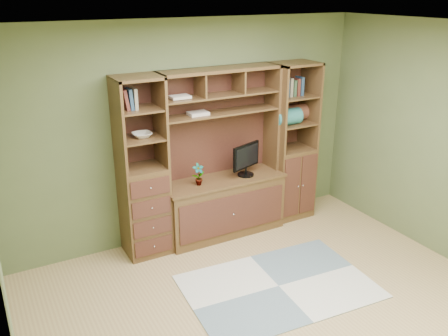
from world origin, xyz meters
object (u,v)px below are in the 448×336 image
left_tower (142,169)px  monitor (246,154)px  center_hutch (224,156)px  right_tower (291,142)px

left_tower → monitor: (1.29, -0.07, -0.02)m
center_hutch → monitor: (0.29, -0.03, -0.02)m
center_hutch → right_tower: bearing=2.2°
right_tower → monitor: size_ratio=3.68×
right_tower → monitor: right_tower is taller
right_tower → center_hutch: bearing=-177.8°
right_tower → monitor: bearing=-174.2°
right_tower → monitor: (-0.73, -0.07, -0.02)m
right_tower → monitor: 0.74m
center_hutch → left_tower: same height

